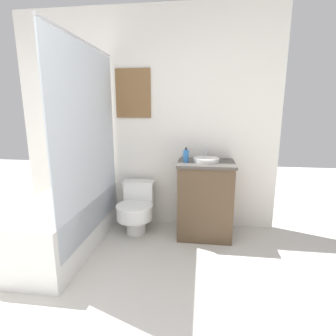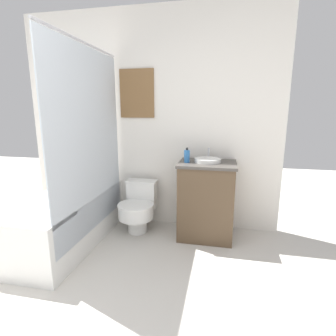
# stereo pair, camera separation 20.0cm
# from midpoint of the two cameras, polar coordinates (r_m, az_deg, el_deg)

# --- Properties ---
(wall_back) EXTENTS (3.05, 0.07, 2.50)m
(wall_back) POSITION_cam_midpoint_polar(r_m,az_deg,el_deg) (3.14, -2.34, 10.16)
(wall_back) COLOR white
(wall_back) RESTS_ON ground_plane
(shower_area) EXTENTS (0.66, 1.44, 1.98)m
(shower_area) POSITION_cam_midpoint_polar(r_m,az_deg,el_deg) (2.93, -19.14, -9.85)
(shower_area) COLOR white
(shower_area) RESTS_ON ground_plane
(toilet) EXTENTS (0.41, 0.53, 0.57)m
(toilet) POSITION_cam_midpoint_polar(r_m,az_deg,el_deg) (3.07, -4.60, -8.44)
(toilet) COLOR white
(toilet) RESTS_ON ground_plane
(vanity) EXTENTS (0.61, 0.49, 0.84)m
(vanity) POSITION_cam_midpoint_polar(r_m,az_deg,el_deg) (2.92, 10.27, -6.90)
(vanity) COLOR brown
(vanity) RESTS_ON ground_plane
(sink) EXTENTS (0.28, 0.32, 0.13)m
(sink) POSITION_cam_midpoint_polar(r_m,az_deg,el_deg) (2.83, 10.63, 1.67)
(sink) COLOR white
(sink) RESTS_ON vanity
(soap_bottle) EXTENTS (0.06, 0.06, 0.16)m
(soap_bottle) POSITION_cam_midpoint_polar(r_m,az_deg,el_deg) (2.77, 6.20, 2.58)
(soap_bottle) COLOR #2D6BB2
(soap_bottle) RESTS_ON vanity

